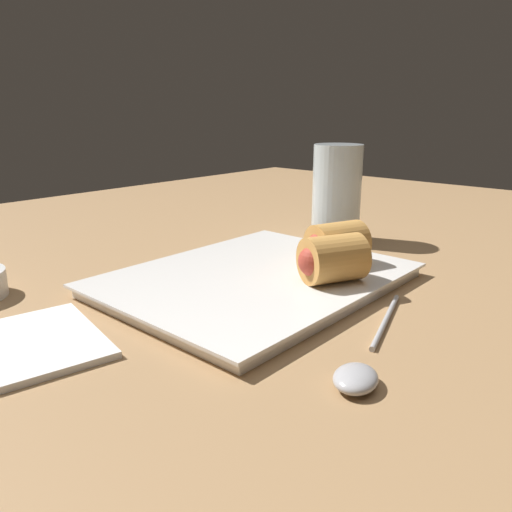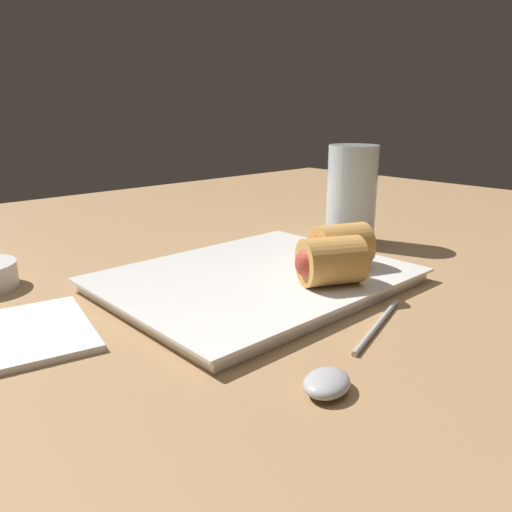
{
  "view_description": "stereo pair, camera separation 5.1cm",
  "coord_description": "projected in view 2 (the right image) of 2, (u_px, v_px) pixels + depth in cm",
  "views": [
    {
      "loc": [
        -39.3,
        -36.57,
        20.84
      ],
      "look_at": [
        -0.6,
        -2.17,
        5.47
      ],
      "focal_mm": 35.0,
      "sensor_mm": 36.0,
      "label": 1
    },
    {
      "loc": [
        -35.71,
        -40.23,
        20.84
      ],
      "look_at": [
        -0.6,
        -2.17,
        5.47
      ],
      "focal_mm": 35.0,
      "sensor_mm": 36.0,
      "label": 2
    }
  ],
  "objects": [
    {
      "name": "roll_front_right",
      "position": [
        328.0,
        261.0,
        0.5
      ],
      "size": [
        7.62,
        7.08,
        4.94
      ],
      "color": "#D19347",
      "rests_on": "serving_plate"
    },
    {
      "name": "serving_plate",
      "position": [
        256.0,
        280.0,
        0.55
      ],
      "size": [
        31.7,
        24.81,
        1.5
      ],
      "color": "white",
      "rests_on": "table_surface"
    },
    {
      "name": "roll_front_left",
      "position": [
        338.0,
        246.0,
        0.56
      ],
      "size": [
        7.47,
        6.73,
        4.94
      ],
      "color": "#D19347",
      "rests_on": "serving_plate"
    },
    {
      "name": "spoon",
      "position": [
        336.0,
        372.0,
        0.36
      ],
      "size": [
        19.94,
        7.94,
        1.4
      ],
      "color": "#B2B2B7",
      "rests_on": "table_surface"
    },
    {
      "name": "drinking_glass",
      "position": [
        351.0,
        195.0,
        0.71
      ],
      "size": [
        7.03,
        7.03,
        13.97
      ],
      "color": "silver",
      "rests_on": "table_surface"
    },
    {
      "name": "table_surface",
      "position": [
        247.0,
        288.0,
        0.57
      ],
      "size": [
        180.0,
        140.0,
        2.0
      ],
      "color": "#A87F54",
      "rests_on": "ground"
    }
  ]
}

